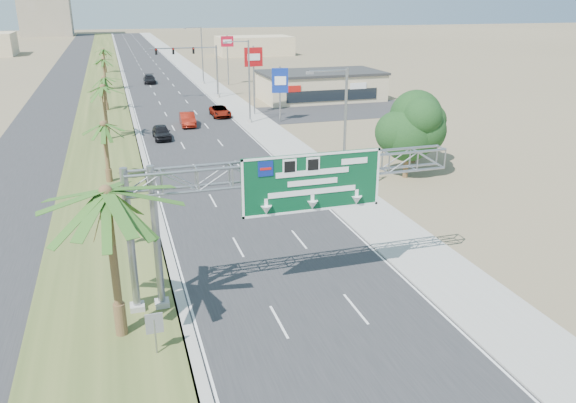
# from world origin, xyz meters

# --- Properties ---
(road) EXTENTS (12.00, 300.00, 0.02)m
(road) POSITION_xyz_m (0.00, 110.00, 0.01)
(road) COLOR #28282B
(road) RESTS_ON ground
(sidewalk_right) EXTENTS (4.00, 300.00, 0.10)m
(sidewalk_right) POSITION_xyz_m (8.50, 110.00, 0.05)
(sidewalk_right) COLOR #9E9B93
(sidewalk_right) RESTS_ON ground
(median_grass) EXTENTS (7.00, 300.00, 0.12)m
(median_grass) POSITION_xyz_m (-10.00, 110.00, 0.06)
(median_grass) COLOR #3D4D22
(median_grass) RESTS_ON ground
(opposing_road) EXTENTS (8.00, 300.00, 0.02)m
(opposing_road) POSITION_xyz_m (-17.00, 110.00, 0.01)
(opposing_road) COLOR #28282B
(opposing_road) RESTS_ON ground
(sign_gantry) EXTENTS (16.75, 1.24, 7.50)m
(sign_gantry) POSITION_xyz_m (-1.06, 9.93, 6.06)
(sign_gantry) COLOR gray
(sign_gantry) RESTS_ON ground
(palm_near) EXTENTS (5.70, 5.70, 8.35)m
(palm_near) POSITION_xyz_m (-9.20, 8.00, 6.93)
(palm_near) COLOR brown
(palm_near) RESTS_ON ground
(palm_row_b) EXTENTS (3.99, 3.99, 5.95)m
(palm_row_b) POSITION_xyz_m (-9.50, 32.00, 4.90)
(palm_row_b) COLOR brown
(palm_row_b) RESTS_ON ground
(palm_row_c) EXTENTS (3.99, 3.99, 6.75)m
(palm_row_c) POSITION_xyz_m (-9.50, 48.00, 5.66)
(palm_row_c) COLOR brown
(palm_row_c) RESTS_ON ground
(palm_row_d) EXTENTS (3.99, 3.99, 5.45)m
(palm_row_d) POSITION_xyz_m (-9.50, 66.00, 4.42)
(palm_row_d) COLOR brown
(palm_row_d) RESTS_ON ground
(palm_row_e) EXTENTS (3.99, 3.99, 6.15)m
(palm_row_e) POSITION_xyz_m (-9.50, 85.00, 5.09)
(palm_row_e) COLOR brown
(palm_row_e) RESTS_ON ground
(palm_row_f) EXTENTS (3.99, 3.99, 5.75)m
(palm_row_f) POSITION_xyz_m (-9.50, 110.00, 4.71)
(palm_row_f) COLOR brown
(palm_row_f) RESTS_ON ground
(streetlight_near) EXTENTS (3.27, 0.44, 10.00)m
(streetlight_near) POSITION_xyz_m (7.30, 22.00, 4.69)
(streetlight_near) COLOR gray
(streetlight_near) RESTS_ON ground
(streetlight_mid) EXTENTS (3.27, 0.44, 10.00)m
(streetlight_mid) POSITION_xyz_m (7.30, 52.00, 4.69)
(streetlight_mid) COLOR gray
(streetlight_mid) RESTS_ON ground
(streetlight_far) EXTENTS (3.27, 0.44, 10.00)m
(streetlight_far) POSITION_xyz_m (7.30, 88.00, 4.69)
(streetlight_far) COLOR gray
(streetlight_far) RESTS_ON ground
(signal_mast) EXTENTS (10.28, 0.71, 8.00)m
(signal_mast) POSITION_xyz_m (5.17, 71.97, 4.85)
(signal_mast) COLOR gray
(signal_mast) RESTS_ON ground
(store_building) EXTENTS (18.00, 10.00, 4.00)m
(store_building) POSITION_xyz_m (22.00, 66.00, 2.00)
(store_building) COLOR #C6B485
(store_building) RESTS_ON ground
(oak_near) EXTENTS (4.50, 4.50, 6.80)m
(oak_near) POSITION_xyz_m (15.00, 26.00, 4.53)
(oak_near) COLOR brown
(oak_near) RESTS_ON ground
(oak_far) EXTENTS (3.50, 3.50, 5.60)m
(oak_far) POSITION_xyz_m (18.00, 30.00, 3.82)
(oak_far) COLOR brown
(oak_far) RESTS_ON ground
(median_signback_a) EXTENTS (0.75, 0.08, 2.08)m
(median_signback_a) POSITION_xyz_m (-7.80, 6.00, 1.45)
(median_signback_a) COLOR gray
(median_signback_a) RESTS_ON ground
(median_signback_b) EXTENTS (0.75, 0.08, 2.08)m
(median_signback_b) POSITION_xyz_m (-8.50, 18.00, 1.45)
(median_signback_b) COLOR gray
(median_signback_b) RESTS_ON ground
(building_distant_right) EXTENTS (20.00, 12.00, 5.00)m
(building_distant_right) POSITION_xyz_m (30.00, 140.00, 2.50)
(building_distant_right) COLOR #C6B485
(building_distant_right) RESTS_ON ground
(car_left_lane) EXTENTS (1.89, 4.54, 1.54)m
(car_left_lane) POSITION_xyz_m (-3.82, 46.66, 0.77)
(car_left_lane) COLOR black
(car_left_lane) RESTS_ON ground
(car_mid_lane) EXTENTS (1.92, 4.96, 1.61)m
(car_mid_lane) POSITION_xyz_m (-0.15, 52.70, 0.81)
(car_mid_lane) COLOR maroon
(car_mid_lane) RESTS_ON ground
(car_right_lane) EXTENTS (2.33, 5.00, 1.38)m
(car_right_lane) POSITION_xyz_m (4.71, 57.23, 0.69)
(car_right_lane) COLOR gray
(car_right_lane) RESTS_ON ground
(car_far) EXTENTS (2.27, 5.26, 1.51)m
(car_far) POSITION_xyz_m (-1.85, 91.65, 0.75)
(car_far) COLOR black
(car_far) RESTS_ON ground
(pole_sign_red_near) EXTENTS (2.41, 0.48, 8.93)m
(pole_sign_red_near) POSITION_xyz_m (9.36, 57.16, 7.02)
(pole_sign_red_near) COLOR gray
(pole_sign_red_near) RESTS_ON ground
(pole_sign_blue) EXTENTS (2.02, 0.69, 6.82)m
(pole_sign_blue) POSITION_xyz_m (11.34, 51.81, 4.91)
(pole_sign_blue) COLOR gray
(pole_sign_blue) RESTS_ON ground
(pole_sign_red_far) EXTENTS (2.21, 0.39, 8.69)m
(pole_sign_red_far) POSITION_xyz_m (11.59, 85.31, 6.87)
(pole_sign_red_far) COLOR gray
(pole_sign_red_far) RESTS_ON ground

